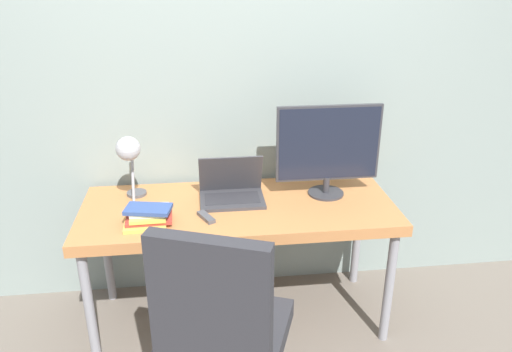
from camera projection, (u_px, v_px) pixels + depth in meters
wall_back at (231, 86)px, 2.84m from camera, size 8.00×0.05×2.60m
desk at (239, 216)px, 2.71m from camera, size 1.68×0.68×0.74m
laptop at (232, 191)px, 2.73m from camera, size 0.35×0.25×0.25m
monitor at (328, 147)px, 2.71m from camera, size 0.57×0.20×0.51m
desk_lamp at (129, 154)px, 2.57m from camera, size 0.13×0.26×0.39m
office_chair at (221, 325)px, 2.03m from camera, size 0.63×0.62×1.06m
book_stack at (148, 216)px, 2.48m from camera, size 0.25×0.21×0.09m
tv_remote at (206, 217)px, 2.54m from camera, size 0.09×0.14×0.02m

